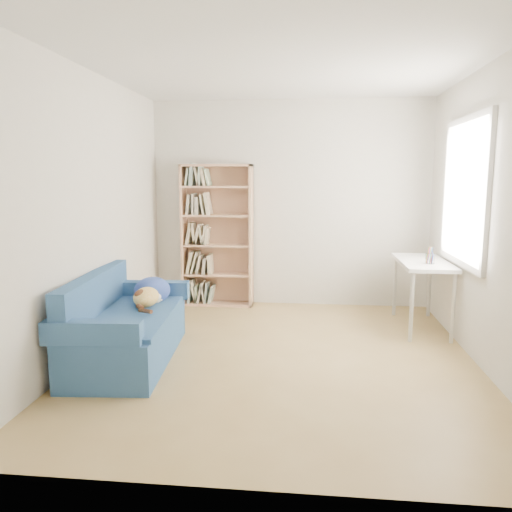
{
  "coord_description": "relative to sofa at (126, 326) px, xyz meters",
  "views": [
    {
      "loc": [
        0.25,
        -4.39,
        1.63
      ],
      "look_at": [
        -0.28,
        0.56,
        0.85
      ],
      "focal_mm": 35.0,
      "sensor_mm": 36.0,
      "label": 1
    }
  ],
  "objects": [
    {
      "name": "ground",
      "position": [
        1.38,
        0.18,
        -0.31
      ],
      "size": [
        4.0,
        4.0,
        0.0
      ],
      "primitive_type": "plane",
      "color": "#9C7D46",
      "rests_on": "ground"
    },
    {
      "name": "sofa",
      "position": [
        0.0,
        0.0,
        0.0
      ],
      "size": [
        0.88,
        1.65,
        0.79
      ],
      "rotation": [
        0.0,
        0.0,
        0.08
      ],
      "color": "navy",
      "rests_on": "ground"
    },
    {
      "name": "pen_cup",
      "position": [
        2.89,
        1.05,
        0.51
      ],
      "size": [
        0.09,
        0.09,
        0.18
      ],
      "color": "white",
      "rests_on": "desk"
    },
    {
      "name": "desk",
      "position": [
        2.86,
        1.25,
        0.36
      ],
      "size": [
        0.5,
        1.09,
        0.75
      ],
      "color": "white",
      "rests_on": "ground"
    },
    {
      "name": "bookshelf",
      "position": [
        0.47,
        2.02,
        0.52
      ],
      "size": [
        0.9,
        0.28,
        1.8
      ],
      "color": "tan",
      "rests_on": "ground"
    },
    {
      "name": "room_shell",
      "position": [
        1.48,
        0.21,
        1.33
      ],
      "size": [
        3.54,
        4.04,
        2.62
      ],
      "color": "silver",
      "rests_on": "ground"
    }
  ]
}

